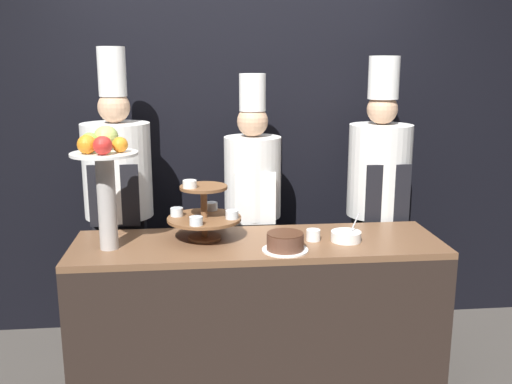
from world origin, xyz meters
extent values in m
cube|color=black|center=(0.00, 1.22, 1.40)|extent=(10.00, 0.06, 2.80)
cube|color=black|center=(0.00, 0.30, 0.42)|extent=(1.99, 0.59, 0.84)
cube|color=brown|center=(0.00, 0.30, 0.86)|extent=(1.99, 0.59, 0.03)
cylinder|color=brown|center=(-0.29, 0.37, 0.89)|extent=(0.18, 0.18, 0.02)
cylinder|color=brown|center=(-0.29, 0.37, 1.03)|extent=(0.04, 0.04, 0.30)
cylinder|color=brown|center=(-0.29, 0.37, 0.99)|extent=(0.40, 0.40, 0.02)
cylinder|color=brown|center=(-0.29, 0.37, 1.17)|extent=(0.26, 0.26, 0.02)
cylinder|color=silver|center=(-0.43, 0.41, 1.02)|extent=(0.07, 0.07, 0.04)
cylinder|color=beige|center=(-0.43, 0.41, 1.02)|extent=(0.06, 0.06, 0.03)
cylinder|color=silver|center=(-0.33, 0.22, 1.02)|extent=(0.07, 0.07, 0.04)
cylinder|color=gold|center=(-0.33, 0.22, 1.02)|extent=(0.06, 0.06, 0.03)
cylinder|color=silver|center=(-0.14, 0.32, 1.02)|extent=(0.07, 0.07, 0.04)
cylinder|color=red|center=(-0.14, 0.32, 1.02)|extent=(0.06, 0.06, 0.03)
cylinder|color=silver|center=(-0.24, 0.51, 1.02)|extent=(0.07, 0.07, 0.04)
cylinder|color=green|center=(-0.24, 0.51, 1.02)|extent=(0.06, 0.06, 0.03)
cylinder|color=white|center=(-0.36, 0.32, 1.20)|extent=(0.07, 0.07, 0.04)
cylinder|color=#B2ADA8|center=(-0.78, 0.25, 1.12)|extent=(0.09, 0.09, 0.49)
cylinder|color=white|center=(-0.78, 0.25, 1.38)|extent=(0.34, 0.34, 0.01)
sphere|color=orange|center=(-0.70, 0.24, 1.42)|extent=(0.08, 0.08, 0.08)
sphere|color=#ADC160|center=(-0.78, 0.34, 1.45)|extent=(0.13, 0.13, 0.13)
sphere|color=#84B742|center=(-0.85, 0.30, 1.43)|extent=(0.10, 0.10, 0.10)
sphere|color=orange|center=(-0.85, 0.21, 1.43)|extent=(0.09, 0.09, 0.09)
sphere|color=red|center=(-0.77, 0.17, 1.43)|extent=(0.09, 0.09, 0.09)
cylinder|color=white|center=(0.12, 0.13, 0.88)|extent=(0.24, 0.24, 0.01)
cylinder|color=brown|center=(0.12, 0.13, 0.93)|extent=(0.19, 0.19, 0.08)
cylinder|color=#472819|center=(0.12, 0.13, 0.97)|extent=(0.19, 0.19, 0.01)
cylinder|color=white|center=(0.30, 0.28, 0.91)|extent=(0.08, 0.08, 0.06)
cylinder|color=white|center=(0.47, 0.25, 0.91)|extent=(0.16, 0.16, 0.05)
cylinder|color=#BCBCC1|center=(0.52, 0.25, 0.98)|extent=(0.05, 0.01, 0.11)
cube|color=black|center=(-0.80, 0.83, 0.45)|extent=(0.31, 0.17, 0.90)
cylinder|color=white|center=(-0.80, 0.83, 1.18)|extent=(0.41, 0.41, 0.57)
cube|color=black|center=(-0.80, 0.64, 1.07)|extent=(0.29, 0.01, 0.36)
sphere|color=tan|center=(-0.80, 0.83, 1.56)|extent=(0.19, 0.19, 0.19)
cylinder|color=white|center=(-0.80, 0.83, 1.77)|extent=(0.16, 0.16, 0.29)
cube|color=#28282D|center=(0.02, 0.83, 0.44)|extent=(0.26, 0.15, 0.88)
cylinder|color=silver|center=(0.02, 0.83, 1.13)|extent=(0.35, 0.35, 0.50)
cube|color=white|center=(0.02, 0.66, 1.03)|extent=(0.25, 0.01, 0.32)
sphere|color=tan|center=(0.02, 0.83, 1.47)|extent=(0.19, 0.19, 0.19)
cylinder|color=white|center=(0.02, 0.83, 1.64)|extent=(0.16, 0.16, 0.22)
cube|color=#28282D|center=(0.83, 0.83, 0.43)|extent=(0.30, 0.16, 0.86)
cylinder|color=silver|center=(0.83, 0.83, 1.15)|extent=(0.40, 0.40, 0.58)
cube|color=black|center=(0.83, 0.64, 1.04)|extent=(0.28, 0.01, 0.37)
sphere|color=tan|center=(0.83, 0.83, 1.54)|extent=(0.19, 0.19, 0.19)
cylinder|color=white|center=(0.83, 0.83, 1.73)|extent=(0.19, 0.19, 0.26)
camera|label=1|loc=(-0.31, -2.62, 1.83)|focal=40.00mm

